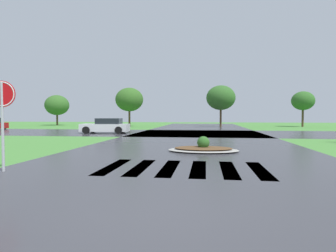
% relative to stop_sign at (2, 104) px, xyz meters
% --- Properties ---
extents(ground_plane, '(120.00, 120.00, 0.10)m').
position_rel_stop_sign_xyz_m(ground_plane, '(5.16, -3.35, -2.00)').
color(ground_plane, '#478438').
extents(asphalt_roadway, '(11.29, 80.00, 0.01)m').
position_rel_stop_sign_xyz_m(asphalt_roadway, '(5.16, 6.65, -1.95)').
color(asphalt_roadway, '#35353A').
rests_on(asphalt_roadway, ground).
extents(asphalt_cross_road, '(90.00, 10.16, 0.01)m').
position_rel_stop_sign_xyz_m(asphalt_cross_road, '(5.16, 18.06, -1.95)').
color(asphalt_cross_road, '#35353A').
rests_on(asphalt_cross_road, ground).
extents(crosswalk_stripes, '(4.95, 2.85, 0.01)m').
position_rel_stop_sign_xyz_m(crosswalk_stripes, '(5.16, 1.16, -1.95)').
color(crosswalk_stripes, white).
rests_on(crosswalk_stripes, ground).
extents(stop_sign, '(0.75, 0.18, 2.62)m').
position_rel_stop_sign_xyz_m(stop_sign, '(0.00, 0.00, 0.00)').
color(stop_sign, '#B2B5BA').
rests_on(stop_sign, ground).
extents(median_island, '(3.16, 1.98, 0.68)m').
position_rel_stop_sign_xyz_m(median_island, '(5.71, 5.34, -1.82)').
color(median_island, '#9E9B93').
rests_on(median_island, ground).
extents(car_silver_hatch, '(4.34, 2.31, 1.35)m').
position_rel_stop_sign_xyz_m(car_silver_hatch, '(-3.09, 16.96, -1.31)').
color(car_silver_hatch, silver).
rests_on(car_silver_hatch, ground).
extents(background_treeline, '(40.21, 6.55, 5.75)m').
position_rel_stop_sign_xyz_m(background_treeline, '(-0.80, 33.05, 1.76)').
color(background_treeline, '#4C3823').
rests_on(background_treeline, ground).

